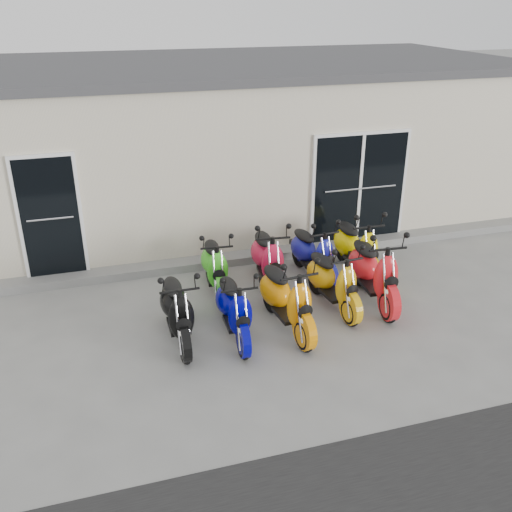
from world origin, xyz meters
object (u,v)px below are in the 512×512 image
(scooter_back_blue, at_px, (313,247))
(scooter_back_yellow, at_px, (357,240))
(scooter_front_blue, at_px, (234,301))
(scooter_front_orange_a, at_px, (286,290))
(scooter_front_orange_b, at_px, (333,273))
(scooter_back_green, at_px, (214,259))
(scooter_back_red, at_px, (267,251))
(scooter_front_red, at_px, (374,263))
(scooter_front_black, at_px, (177,302))

(scooter_back_blue, bearing_deg, scooter_back_yellow, -10.59)
(scooter_front_blue, bearing_deg, scooter_front_orange_a, 0.65)
(scooter_front_blue, bearing_deg, scooter_front_orange_b, 14.23)
(scooter_back_yellow, bearing_deg, scooter_back_green, 178.96)
(scooter_back_red, bearing_deg, scooter_back_blue, 10.28)
(scooter_front_blue, xyz_separation_m, scooter_front_red, (2.46, 0.39, 0.10))
(scooter_front_black, distance_m, scooter_back_red, 2.18)
(scooter_back_green, bearing_deg, scooter_front_red, -18.94)
(scooter_front_blue, height_order, scooter_back_green, same)
(scooter_front_orange_a, height_order, scooter_back_red, scooter_front_orange_a)
(scooter_back_red, height_order, scooter_back_blue, scooter_back_red)
(scooter_back_yellow, bearing_deg, scooter_back_blue, 176.07)
(scooter_front_black, distance_m, scooter_front_blue, 0.83)
(scooter_front_orange_a, xyz_separation_m, scooter_front_red, (1.65, 0.41, 0.03))
(scooter_front_blue, xyz_separation_m, scooter_front_orange_b, (1.73, 0.38, 0.02))
(scooter_front_black, bearing_deg, scooter_back_yellow, 20.56)
(scooter_front_blue, xyz_separation_m, scooter_back_green, (0.05, 1.49, 0.00))
(scooter_front_black, distance_m, scooter_back_yellow, 3.68)
(scooter_back_blue, distance_m, scooter_back_yellow, 0.81)
(scooter_front_orange_b, xyz_separation_m, scooter_back_green, (-1.68, 1.11, -0.02))
(scooter_back_green, bearing_deg, scooter_back_yellow, 3.78)
(scooter_front_orange_b, relative_size, scooter_back_red, 0.94)
(scooter_front_red, relative_size, scooter_back_yellow, 1.05)
(scooter_front_black, xyz_separation_m, scooter_front_red, (3.27, 0.24, 0.07))
(scooter_front_blue, relative_size, scooter_back_blue, 0.98)
(scooter_back_red, xyz_separation_m, scooter_back_blue, (0.87, 0.06, -0.05))
(scooter_front_black, bearing_deg, scooter_front_orange_a, -5.37)
(scooter_front_orange_b, bearing_deg, scooter_back_yellow, 42.54)
(scooter_back_blue, bearing_deg, scooter_back_green, 173.61)
(scooter_front_orange_b, height_order, scooter_front_red, scooter_front_red)
(scooter_front_black, height_order, scooter_back_green, scooter_front_black)
(scooter_back_green, bearing_deg, scooter_front_orange_a, -57.84)
(scooter_front_black, relative_size, scooter_front_orange_a, 0.94)
(scooter_front_black, height_order, scooter_front_orange_a, scooter_front_orange_a)
(scooter_front_blue, distance_m, scooter_back_green, 1.49)
(scooter_front_black, xyz_separation_m, scooter_back_green, (0.86, 1.34, -0.02))
(scooter_back_blue, bearing_deg, scooter_back_red, 178.11)
(scooter_front_orange_a, xyz_separation_m, scooter_back_yellow, (1.84, 1.43, -0.00))
(scooter_front_orange_a, bearing_deg, scooter_back_red, 78.20)
(scooter_back_red, distance_m, scooter_back_blue, 0.87)
(scooter_front_orange_b, height_order, scooter_back_yellow, scooter_back_yellow)
(scooter_front_orange_a, height_order, scooter_back_green, scooter_front_orange_a)
(scooter_back_green, distance_m, scooter_back_yellow, 2.60)
(scooter_front_black, distance_m, scooter_front_orange_b, 2.55)
(scooter_front_black, xyz_separation_m, scooter_front_orange_a, (1.62, -0.17, 0.04))
(scooter_back_red, bearing_deg, scooter_back_green, -178.50)
(scooter_front_orange_a, height_order, scooter_front_orange_b, scooter_front_orange_a)
(scooter_front_orange_b, relative_size, scooter_front_red, 0.89)
(scooter_front_blue, bearing_deg, scooter_front_black, 171.02)
(scooter_front_red, height_order, scooter_back_red, scooter_front_red)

